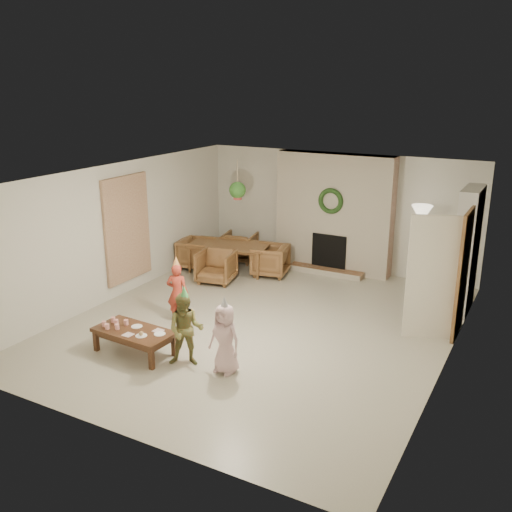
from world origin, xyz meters
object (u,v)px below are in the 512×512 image
Objects in this scene: dining_chair_left at (197,253)px; coffee_table_top at (134,332)px; child_plaid at (186,330)px; child_pink at (225,339)px; dining_chair_near at (216,267)px; child_red at (177,293)px; dining_table at (229,258)px; dining_chair_far at (240,247)px; dining_chair_right at (270,260)px.

dining_chair_left is 4.09m from coffee_table_top.
child_pink is (0.60, 0.08, -0.04)m from child_plaid.
child_pink is at bearing -152.25° from dining_chair_left.
dining_chair_near is 2.01m from child_red.
child_pink is at bearing -67.04° from dining_chair_near.
coffee_table_top is 1.30m from child_red.
child_red reaches higher than coffee_table_top.
child_red is (1.34, -2.53, 0.18)m from dining_chair_left.
child_red reaches higher than child_pink.
dining_table is 0.74m from dining_chair_near.
dining_chair_near is at bearing 103.86° from coffee_table_top.
child_red is 0.94× the size of child_plaid.
dining_table is at bearing 90.00° from dining_chair_far.
dining_chair_right is at bearing 114.73° from child_pink.
child_red is at bearing 91.27° from dining_chair_far.
child_pink is at bearing 9.56° from coffee_table_top.
dining_chair_near is 1.00× the size of dining_chair_left.
dining_chair_left is 2.87m from child_red.
dining_chair_left is (-0.58, -0.87, 0.00)m from dining_chair_far.
dining_chair_near is 0.71× the size of child_pink.
coffee_table_top is (-0.16, -4.14, 0.02)m from dining_chair_right.
child_pink reaches higher than dining_chair_near.
dining_chair_left is 0.59× the size of coffee_table_top.
dining_chair_near is 3.72m from child_pink.
child_plaid is (0.89, 0.09, 0.19)m from coffee_table_top.
child_plaid is 0.61m from child_pink.
dining_table is at bearing 126.73° from child_pink.
child_plaid is (0.73, -4.06, 0.21)m from dining_chair_right.
child_plaid reaches higher than coffee_table_top.
dining_chair_near is 3.29m from coffee_table_top.
dining_chair_near is at bearing 90.00° from dining_chair_far.
dining_chair_far is at bearing 85.69° from child_plaid.
dining_table is 2.34× the size of dining_chair_left.
coffee_table_top is 1.51m from child_pink.
child_red is (0.47, -1.95, 0.18)m from dining_chair_near.
dining_table is 0.92m from dining_chair_right.
dining_chair_right is at bearing -0.00° from dining_table.
dining_chair_far is 5.12m from child_pink.
dining_chair_left is at bearing 135.00° from dining_chair_near.
dining_chair_far is 0.71× the size of child_red.
dining_chair_near is 1.05m from dining_chair_left.
child_plaid reaches higher than dining_chair_near.
dining_chair_right is at bearing 38.66° from dining_chair_near.
dining_chair_right is 0.71× the size of child_pink.
child_plaid is at bearing -1.10° from dining_chair_right.
child_plaid is (1.02, -1.20, 0.03)m from child_red.
child_red is 1.58m from child_plaid.
coffee_table_top is (1.47, -3.82, 0.02)m from dining_chair_left.
coffee_table_top is at bearing -90.74° from dining_chair_near.
dining_table is 4.22m from child_plaid.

